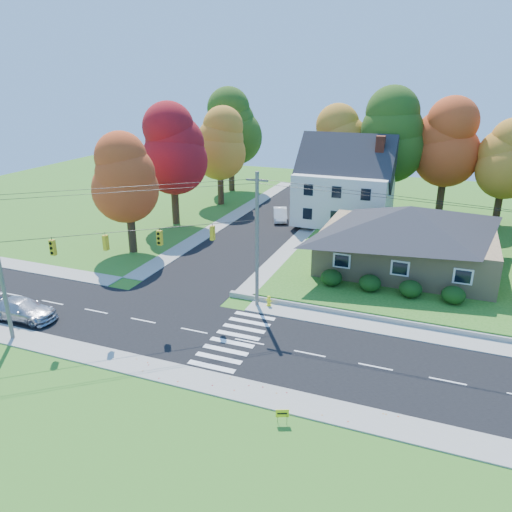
{
  "coord_description": "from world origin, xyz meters",
  "views": [
    {
      "loc": [
        10.64,
        -26.07,
        16.24
      ],
      "look_at": [
        -2.67,
        8.0,
        2.8
      ],
      "focal_mm": 35.0,
      "sensor_mm": 36.0,
      "label": 1
    }
  ],
  "objects_px": {
    "silver_sedan": "(22,309)",
    "white_car": "(280,214)",
    "fire_hydrant": "(269,301)",
    "ranch_house": "(408,236)"
  },
  "relations": [
    {
      "from": "fire_hydrant",
      "to": "silver_sedan",
      "type": "bearing_deg",
      "value": -151.97
    },
    {
      "from": "ranch_house",
      "to": "white_car",
      "type": "distance_m",
      "value": 19.18
    },
    {
      "from": "ranch_house",
      "to": "white_car",
      "type": "height_order",
      "value": "ranch_house"
    },
    {
      "from": "fire_hydrant",
      "to": "ranch_house",
      "type": "bearing_deg",
      "value": 51.0
    },
    {
      "from": "silver_sedan",
      "to": "white_car",
      "type": "height_order",
      "value": "silver_sedan"
    },
    {
      "from": "silver_sedan",
      "to": "fire_hydrant",
      "type": "xyz_separation_m",
      "value": [
        15.34,
        8.17,
        -0.34
      ]
    },
    {
      "from": "silver_sedan",
      "to": "white_car",
      "type": "xyz_separation_m",
      "value": [
        8.75,
        30.22,
        -0.01
      ]
    },
    {
      "from": "ranch_house",
      "to": "fire_hydrant",
      "type": "height_order",
      "value": "ranch_house"
    },
    {
      "from": "white_car",
      "to": "fire_hydrant",
      "type": "distance_m",
      "value": 23.02
    },
    {
      "from": "silver_sedan",
      "to": "fire_hydrant",
      "type": "distance_m",
      "value": 17.38
    }
  ]
}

